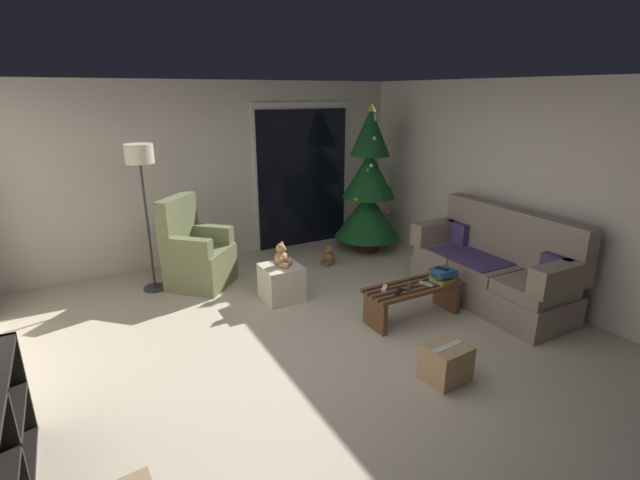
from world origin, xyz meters
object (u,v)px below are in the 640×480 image
(remote_black, at_px, (399,291))
(ottoman, at_px, (282,283))
(remote_graphite, at_px, (409,287))
(cell_phone, at_px, (442,269))
(cardboard_box_taped_mid_floor, at_px, (446,363))
(remote_white, at_px, (384,288))
(teddy_bear_chestnut_by_tree, at_px, (329,256))
(remote_silver, at_px, (426,284))
(coffee_table, at_px, (413,296))
(book_stack, at_px, (443,275))
(armchair, at_px, (196,255))
(couch, at_px, (493,268))
(floor_lamp, at_px, (141,168))
(christmas_tree, at_px, (369,189))
(teddy_bear_honey, at_px, (282,256))

(remote_black, xyz_separation_m, ottoman, (-0.78, 1.19, -0.19))
(remote_black, xyz_separation_m, remote_graphite, (0.16, 0.04, 0.00))
(cell_phone, bearing_deg, cardboard_box_taped_mid_floor, -151.32)
(remote_white, xyz_separation_m, teddy_bear_chestnut_by_tree, (0.36, 1.77, -0.28))
(remote_silver, xyz_separation_m, remote_graphite, (-0.21, 0.03, 0.00))
(coffee_table, relative_size, remote_graphite, 7.05)
(book_stack, xyz_separation_m, cell_phone, (-0.01, 0.02, 0.07))
(book_stack, bearing_deg, armchair, 135.75)
(teddy_bear_chestnut_by_tree, bearing_deg, couch, -60.70)
(floor_lamp, bearing_deg, cell_phone, -39.71)
(book_stack, xyz_separation_m, teddy_bear_chestnut_by_tree, (-0.33, 1.90, -0.33))
(remote_silver, xyz_separation_m, christmas_tree, (0.72, 2.15, 0.57))
(couch, bearing_deg, christmas_tree, 96.79)
(remote_graphite, height_order, christmas_tree, christmas_tree)
(couch, distance_m, cardboard_box_taped_mid_floor, 1.84)
(couch, xyz_separation_m, remote_black, (-1.36, 0.02, -0.00))
(ottoman, relative_size, teddy_bear_honey, 1.54)
(remote_black, relative_size, cardboard_box_taped_mid_floor, 0.41)
(coffee_table, bearing_deg, cell_phone, -7.86)
(remote_white, distance_m, floor_lamp, 3.07)
(remote_white, xyz_separation_m, cardboard_box_taped_mid_floor, (-0.14, -1.08, -0.24))
(coffee_table, bearing_deg, book_stack, -10.19)
(remote_white, distance_m, armchair, 2.44)
(remote_white, xyz_separation_m, christmas_tree, (1.18, 2.03, 0.57))
(remote_silver, relative_size, ottoman, 0.35)
(remote_silver, distance_m, armchair, 2.83)
(coffee_table, bearing_deg, remote_graphite, -162.35)
(ottoman, bearing_deg, christmas_tree, 27.41)
(remote_graphite, height_order, teddy_bear_honey, teddy_bear_honey)
(floor_lamp, bearing_deg, remote_graphite, -44.51)
(remote_graphite, height_order, cardboard_box_taped_mid_floor, remote_graphite)
(cell_phone, distance_m, teddy_bear_chestnut_by_tree, 1.96)
(remote_silver, height_order, armchair, armchair)
(teddy_bear_chestnut_by_tree, distance_m, cardboard_box_taped_mid_floor, 2.89)
(christmas_tree, bearing_deg, coffee_table, -112.02)
(coffee_table, relative_size, cell_phone, 7.64)
(teddy_bear_honey, xyz_separation_m, cardboard_box_taped_mid_floor, (0.56, -2.12, -0.38))
(armchair, bearing_deg, cardboard_box_taped_mid_floor, -66.44)
(remote_silver, xyz_separation_m, cardboard_box_taped_mid_floor, (-0.60, -0.95, -0.24))
(teddy_bear_honey, relative_size, cardboard_box_taped_mid_floor, 0.75)
(remote_silver, bearing_deg, remote_black, 161.24)
(book_stack, xyz_separation_m, teddy_bear_honey, (-1.38, 1.18, 0.09))
(remote_graphite, bearing_deg, teddy_bear_chestnut_by_tree, -45.04)
(remote_black, distance_m, cardboard_box_taped_mid_floor, 0.99)
(remote_graphite, bearing_deg, armchair, -1.88)
(book_stack, distance_m, christmas_tree, 2.28)
(remote_black, bearing_deg, teddy_bear_honey, 176.55)
(cell_phone, xyz_separation_m, floor_lamp, (-2.65, 2.20, 0.98))
(couch, bearing_deg, teddy_bear_honey, 150.68)
(book_stack, distance_m, ottoman, 1.84)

